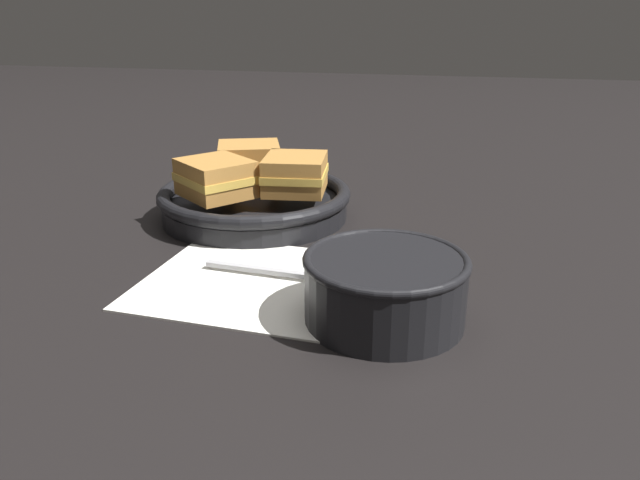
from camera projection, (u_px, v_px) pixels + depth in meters
ground_plane at (302, 270)px, 0.67m from camera, size 4.00×4.00×0.00m
napkin at (262, 281)px, 0.64m from camera, size 0.25×0.22×0.00m
soup_bowl at (385, 284)px, 0.55m from camera, size 0.15×0.15×0.06m
spoon at (315, 277)px, 0.64m from camera, size 0.17×0.03×0.01m
skillet at (255, 202)px, 0.83m from camera, size 0.26×0.26×0.04m
sandwich_near_left at (216, 178)px, 0.78m from camera, size 0.12×0.11×0.05m
sandwich_near_right at (295, 174)px, 0.80m from camera, size 0.09×0.09×0.05m
sandwich_far_left at (249, 160)px, 0.87m from camera, size 0.11×0.10×0.05m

